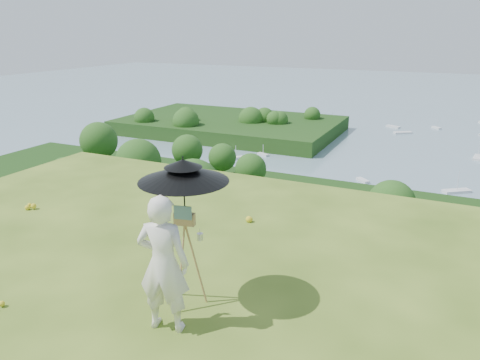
% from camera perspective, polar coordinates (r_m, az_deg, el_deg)
% --- Properties ---
extents(ground, '(14.00, 14.00, 0.00)m').
position_cam_1_polar(ground, '(6.73, -15.78, -16.92)').
color(ground, '#42601B').
rests_on(ground, ground).
extents(shoreline_tier, '(170.00, 28.00, 8.00)m').
position_cam_1_polar(shoreline_tier, '(88.57, 20.22, -9.94)').
color(shoreline_tier, slate).
rests_on(shoreline_tier, bay_water).
extents(bay_water, '(700.00, 700.00, 0.00)m').
position_cam_1_polar(bay_water, '(246.98, 24.20, 7.59)').
color(bay_water, '#7699A9').
rests_on(bay_water, ground).
extents(peninsula, '(90.00, 60.00, 12.00)m').
position_cam_1_polar(peninsula, '(180.51, -1.18, 7.48)').
color(peninsula, '#11330E').
rests_on(peninsula, bay_water).
extents(slope_trees, '(110.00, 50.00, 6.00)m').
position_cam_1_polar(slope_trees, '(43.49, 17.79, -8.55)').
color(slope_trees, '#1E4E17').
rests_on(slope_trees, forest_slope).
extents(harbor_town, '(110.00, 22.00, 5.00)m').
position_cam_1_polar(harbor_town, '(85.85, 20.69, -6.09)').
color(harbor_town, silver).
rests_on(harbor_town, shoreline_tier).
extents(moored_boats, '(140.00, 140.00, 0.70)m').
position_cam_1_polar(moored_boats, '(170.02, 19.08, 4.24)').
color(moored_boats, silver).
rests_on(moored_boats, bay_water).
extents(wildflowers, '(10.00, 10.50, 0.12)m').
position_cam_1_polar(wildflowers, '(6.85, -14.42, -15.51)').
color(wildflowers, gold).
rests_on(wildflowers, ground).
extents(painter, '(0.76, 0.59, 1.86)m').
position_cam_1_polar(painter, '(6.10, -9.33, -10.06)').
color(painter, white).
rests_on(painter, ground).
extents(field_easel, '(0.69, 0.69, 1.52)m').
position_cam_1_polar(field_easel, '(6.65, -6.60, -9.11)').
color(field_easel, '#A37D44').
rests_on(field_easel, ground).
extents(sun_umbrella, '(1.54, 1.54, 0.94)m').
position_cam_1_polar(sun_umbrella, '(6.30, -6.84, -1.20)').
color(sun_umbrella, black).
rests_on(sun_umbrella, field_easel).
extents(painter_cap, '(0.22, 0.25, 0.10)m').
position_cam_1_polar(painter_cap, '(5.75, -9.77, -2.31)').
color(painter_cap, '#CC707A').
rests_on(painter_cap, painter).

